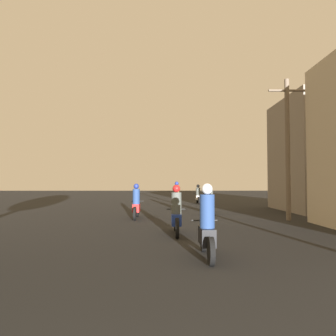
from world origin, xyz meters
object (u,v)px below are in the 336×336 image
object	(u,v)px
building_right_far	(331,155)
utility_pole_far	(288,146)
motorcycle_white	(198,196)
motorcycle_black	(207,228)
motorcycle_silver	(177,198)
motorcycle_blue	(176,215)
motorcycle_yellow	(210,202)
motorcycle_red	(136,204)

from	to	relation	value
building_right_far	utility_pole_far	distance (m)	6.10
motorcycle_white	building_right_far	bearing A→B (deg)	-33.87
motorcycle_black	building_right_far	bearing A→B (deg)	48.78
motorcycle_silver	building_right_far	world-z (taller)	building_right_far
motorcycle_blue	building_right_far	bearing A→B (deg)	50.92
motorcycle_black	building_right_far	xyz separation A→B (m)	(8.55, 11.37, 2.55)
motorcycle_white	utility_pole_far	xyz separation A→B (m)	(2.84, -10.52, 2.63)
motorcycle_yellow	motorcycle_black	bearing A→B (deg)	-93.84
motorcycle_black	utility_pole_far	bearing A→B (deg)	53.20
motorcycle_blue	motorcycle_silver	size ratio (longest dim) A/B	0.98
motorcycle_black	motorcycle_silver	world-z (taller)	motorcycle_silver
motorcycle_blue	motorcycle_white	world-z (taller)	motorcycle_blue
motorcycle_red	motorcycle_white	size ratio (longest dim) A/B	1.01
building_right_far	motorcycle_silver	bearing A→B (deg)	169.06
utility_pole_far	motorcycle_black	bearing A→B (deg)	-122.53
motorcycle_blue	utility_pole_far	bearing A→B (deg)	45.91
motorcycle_yellow	motorcycle_white	distance (m)	7.34
motorcycle_black	motorcycle_yellow	world-z (taller)	motorcycle_black
motorcycle_red	motorcycle_white	distance (m)	10.48
building_right_far	utility_pole_far	bearing A→B (deg)	-132.88
motorcycle_red	utility_pole_far	world-z (taller)	utility_pole_far
motorcycle_red	building_right_far	xyz separation A→B (m)	(10.76, 3.73, 2.56)
building_right_far	motorcycle_blue	bearing A→B (deg)	-137.98
motorcycle_blue	utility_pole_far	xyz separation A→B (m)	(4.96, 3.74, 2.60)
utility_pole_far	motorcycle_blue	bearing A→B (deg)	-142.99
motorcycle_yellow	utility_pole_far	size ratio (longest dim) A/B	0.33
motorcycle_black	motorcycle_red	world-z (taller)	motorcycle_black
building_right_far	motorcycle_black	bearing A→B (deg)	-126.95
motorcycle_black	utility_pole_far	distance (m)	8.57
motorcycle_red	motorcycle_silver	xyz separation A→B (m)	(2.01, 5.42, 0.03)
building_right_far	motorcycle_red	bearing A→B (deg)	-160.89
motorcycle_yellow	motorcycle_blue	bearing A→B (deg)	-101.82
motorcycle_yellow	motorcycle_white	bearing A→B (deg)	93.39
motorcycle_white	utility_pole_far	world-z (taller)	utility_pole_far
motorcycle_yellow	building_right_far	bearing A→B (deg)	14.57
building_right_far	utility_pole_far	xyz separation A→B (m)	(-4.15, -4.47, 0.03)
motorcycle_red	motorcycle_silver	bearing A→B (deg)	71.48
motorcycle_black	motorcycle_white	distance (m)	17.49
motorcycle_black	motorcycle_red	size ratio (longest dim) A/B	0.94
motorcycle_yellow	motorcycle_silver	world-z (taller)	motorcycle_silver
motorcycle_black	motorcycle_white	bearing A→B (deg)	80.60
motorcycle_red	motorcycle_white	xyz separation A→B (m)	(3.77, 9.78, -0.05)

